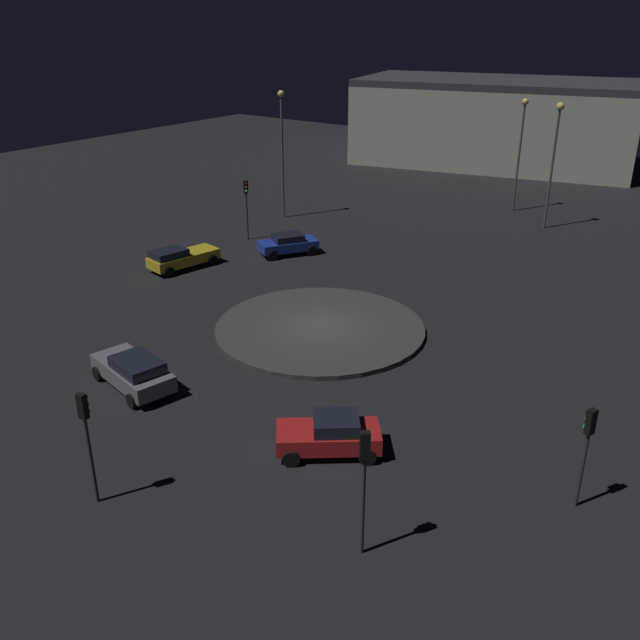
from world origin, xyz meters
name	(u,v)px	position (x,y,z in m)	size (l,w,h in m)	color
ground_plane	(320,330)	(0.00, 0.00, 0.00)	(118.88, 118.88, 0.00)	black
roundabout_island	(320,328)	(0.00, 0.00, 0.13)	(10.99, 10.99, 0.25)	#383838
car_red	(330,434)	(-6.73, 8.64, 0.78)	(4.13, 3.75, 1.54)	red
car_yellow	(181,257)	(12.89, -2.38, 0.77)	(2.66, 4.84, 1.45)	gold
car_grey	(134,371)	(3.13, 9.71, 0.82)	(4.77, 2.86, 1.56)	slate
car_blue	(288,244)	(9.03, -8.71, 0.77)	(3.55, 4.25, 1.44)	#1E38A5
traffic_light_northwest	(364,469)	(-10.59, 12.40, 3.13)	(0.38, 0.39, 4.41)	#2D2D2D
traffic_light_southeast	(246,198)	(13.52, -9.63, 3.08)	(0.39, 0.37, 4.34)	#2D2D2D
traffic_light_north	(86,426)	(-1.97, 15.65, 3.01)	(0.33, 0.37, 4.23)	#2D2D2D
traffic_light_west_near	(587,438)	(-15.26, 6.27, 2.71)	(0.39, 0.36, 3.78)	#2D2D2D
streetlamp_southeast	(282,139)	(15.15, -15.83, 6.26)	(0.52, 0.52, 9.86)	#4C4C51
streetlamp_south	(521,139)	(0.83, -28.70, 5.90)	(0.53, 0.53, 9.06)	#4C4C51
streetlamp_south_near	(555,144)	(-3.04, -25.27, 6.37)	(0.59, 0.59, 9.36)	#4C4C51
store_building	(495,122)	(10.38, -46.39, 4.39)	(30.97, 19.91, 8.78)	#ADA893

